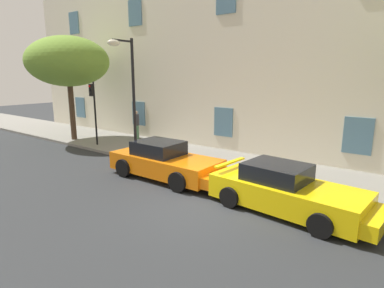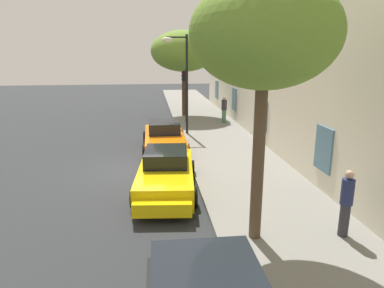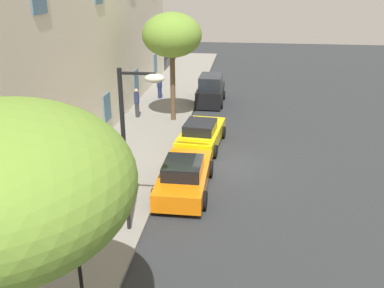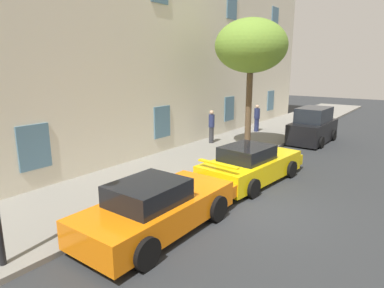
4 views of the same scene
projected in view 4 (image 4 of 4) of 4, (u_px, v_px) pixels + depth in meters
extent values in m
plane|color=#2B2D30|center=(254.00, 209.00, 10.05)|extent=(80.00, 80.00, 0.00)
cube|color=gray|center=(148.00, 178.00, 12.59)|extent=(60.00, 4.12, 0.14)
cube|color=beige|center=(65.00, 10.00, 13.70)|extent=(39.63, 4.76, 12.93)
cube|color=slate|center=(34.00, 147.00, 10.94)|extent=(1.10, 0.06, 1.50)
cube|color=slate|center=(162.00, 122.00, 15.90)|extent=(1.10, 0.06, 1.50)
cube|color=slate|center=(229.00, 109.00, 20.86)|extent=(1.10, 0.06, 1.50)
cube|color=slate|center=(271.00, 101.00, 25.82)|extent=(1.10, 0.06, 1.50)
cube|color=slate|center=(232.00, 6.00, 19.48)|extent=(1.10, 0.06, 1.50)
cube|color=slate|center=(275.00, 18.00, 24.44)|extent=(1.10, 0.06, 1.50)
cube|color=orange|center=(158.00, 211.00, 8.58)|extent=(4.53, 1.85, 0.70)
cube|color=black|center=(148.00, 192.00, 8.17)|extent=(1.81, 1.48, 0.53)
cube|color=orange|center=(202.00, 191.00, 10.16)|extent=(1.36, 1.70, 0.38)
cylinder|color=black|center=(166.00, 194.00, 10.26)|extent=(0.73, 0.24, 0.73)
cylinder|color=black|center=(217.00, 208.00, 9.18)|extent=(0.73, 0.24, 0.73)
cylinder|color=black|center=(91.00, 228.00, 8.06)|extent=(0.73, 0.24, 0.73)
cylinder|color=black|center=(146.00, 253.00, 6.99)|extent=(0.73, 0.24, 0.73)
cube|color=yellow|center=(251.00, 167.00, 12.38)|extent=(4.61, 2.23, 0.73)
cube|color=black|center=(247.00, 153.00, 11.99)|extent=(1.91, 1.62, 0.51)
cube|color=yellow|center=(276.00, 159.00, 13.82)|extent=(1.49, 1.80, 0.40)
cube|color=yellow|center=(218.00, 164.00, 10.75)|extent=(0.30, 1.57, 0.06)
cylinder|color=black|center=(250.00, 160.00, 14.02)|extent=(0.67, 0.30, 0.65)
cylinder|color=black|center=(291.00, 169.00, 12.83)|extent=(0.67, 0.30, 0.65)
cylinder|color=black|center=(209.00, 176.00, 12.01)|extent=(0.67, 0.30, 0.65)
cylinder|color=black|center=(253.00, 188.00, 10.82)|extent=(0.67, 0.30, 0.65)
cube|color=black|center=(313.00, 131.00, 18.71)|extent=(3.93, 1.71, 1.09)
cube|color=#1E232B|center=(314.00, 115.00, 18.49)|extent=(2.37, 1.50, 0.79)
cylinder|color=black|center=(321.00, 143.00, 17.38)|extent=(0.62, 0.21, 0.61)
cylinder|color=black|center=(290.00, 138.00, 18.36)|extent=(0.62, 0.21, 0.61)
cylinder|color=black|center=(333.00, 135.00, 19.20)|extent=(0.62, 0.21, 0.61)
cylinder|color=black|center=(304.00, 132.00, 20.18)|extent=(0.62, 0.21, 0.61)
cylinder|color=brown|center=(249.00, 108.00, 16.12)|extent=(0.30, 0.30, 4.12)
ellipsoid|color=olive|center=(251.00, 46.00, 15.45)|extent=(3.37, 3.37, 2.49)
cylinder|color=#333338|center=(211.00, 135.00, 17.98)|extent=(0.33, 0.33, 0.87)
cylinder|color=navy|center=(212.00, 121.00, 17.81)|extent=(0.41, 0.41, 0.67)
sphere|color=tan|center=(212.00, 112.00, 17.70)|extent=(0.22, 0.22, 0.22)
cylinder|color=navy|center=(257.00, 125.00, 21.17)|extent=(0.31, 0.31, 0.83)
cylinder|color=navy|center=(257.00, 113.00, 21.01)|extent=(0.39, 0.39, 0.64)
sphere|color=tan|center=(257.00, 107.00, 20.91)|extent=(0.22, 0.22, 0.22)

